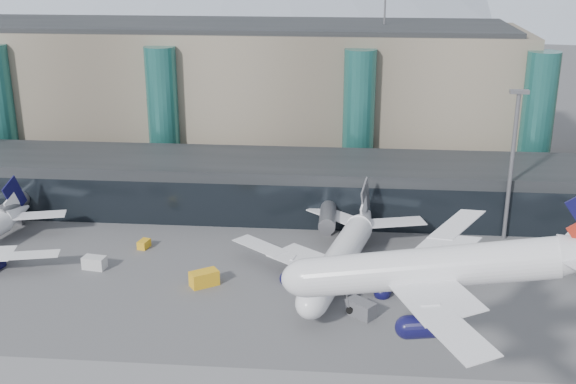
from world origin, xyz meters
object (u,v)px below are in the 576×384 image
Objects in this scene: veh_b at (144,244)px; veh_c at (361,309)px; hero_jet at (464,257)px; veh_a at (94,263)px; jet_parked_mid at (345,244)px; veh_h at (204,278)px; lightmast_mid at (512,157)px; veh_g at (439,276)px.

veh_b is 40.62m from veh_c.
veh_a is at bearing 150.95° from hero_jet.
jet_parked_mid is 9.43× the size of veh_h.
lightmast_mid is 0.75× the size of hero_jet.
veh_c is 23.99m from veh_h.
veh_b is at bearing -171.20° from lightmast_mid.
lightmast_mid is at bearing 80.78° from hero_jet.
jet_parked_mid is at bearing 113.19° from hero_jet.
veh_a is at bearing 159.49° from veh_b.
veh_h is at bearing -122.48° from veh_b.
lightmast_mid is at bearing -46.42° from jet_parked_mid.
lightmast_mid is 6.26× the size of veh_h.
hero_jet is 8.32× the size of veh_h.
jet_parked_mid is at bearing -126.22° from veh_g.
hero_jet reaches higher than lightmast_mid.
veh_a is 1.62× the size of veh_g.
jet_parked_mid is at bearing -150.12° from lightmast_mid.
veh_g is 0.53× the size of veh_h.
veh_a is 0.85× the size of veh_h.
veh_g is at bearing 92.40° from hero_jet.
veh_a is (-38.56, -2.21, -3.71)m from jet_parked_mid.
lightmast_mid is 40.31m from veh_c.
veh_c is at bearing -6.44° from veh_a.
veh_c is at bearing -51.36° from veh_h.
lightmast_mid is 69.18m from veh_a.
veh_c is (-24.57, -29.06, -13.31)m from lightmast_mid.
veh_a is 1.49× the size of veh_b.
lightmast_mid reaches higher than veh_c.
lightmast_mid reaches higher than veh_a.
jet_parked_mid is 17.94× the size of veh_g.
veh_c reaches higher than veh_b.
hero_jet reaches higher than veh_h.
lightmast_mid is 6.44× the size of veh_c.
hero_jet is 15.83× the size of veh_g.
jet_parked_mid is (-26.95, -15.48, -9.73)m from lightmast_mid.
veh_c is (2.38, -13.57, -3.58)m from jet_parked_mid.
hero_jet reaches higher than veh_b.
veh_c is 1.85× the size of veh_g.
veh_a is 18.54m from veh_h.
hero_jet reaches higher than veh_a.
lightmast_mid reaches higher than jet_parked_mid.
jet_parked_mid is (-11.09, 38.54, -15.76)m from hero_jet.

